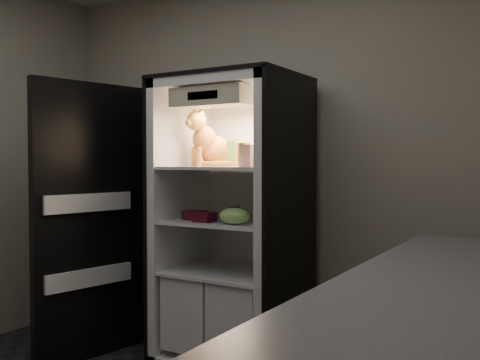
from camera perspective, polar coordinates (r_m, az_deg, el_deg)
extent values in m
plane|color=#B7AD98|center=(3.89, 2.63, 2.39)|extent=(3.60, 0.00, 3.60)
cube|color=white|center=(3.80, 1.68, -4.02)|extent=(0.85, 0.06, 1.85)
cube|color=white|center=(3.75, -6.03, -4.11)|extent=(0.06, 0.70, 1.85)
cube|color=white|center=(3.33, 4.87, -4.87)|extent=(0.06, 0.70, 1.85)
cube|color=white|center=(3.54, -0.91, 10.07)|extent=(0.85, 0.70, 0.06)
cube|color=white|center=(3.73, -0.90, -18.26)|extent=(0.85, 0.70, 0.06)
cube|color=black|center=(3.77, -6.54, -4.07)|extent=(0.02, 0.72, 1.87)
cube|color=black|center=(3.31, 5.53, -4.91)|extent=(0.02, 0.72, 1.87)
cube|color=black|center=(3.54, -0.91, 10.75)|extent=(0.90, 0.72, 0.02)
cube|color=white|center=(3.48, -1.17, 1.29)|extent=(0.73, 0.62, 0.02)
cube|color=white|center=(3.50, -1.17, -4.45)|extent=(0.73, 0.62, 0.02)
cube|color=white|center=(3.70, -3.51, -13.23)|extent=(0.34, 0.58, 0.48)
cube|color=white|center=(3.52, 1.32, -14.03)|extent=(0.34, 0.58, 0.48)
cube|color=white|center=(3.55, -1.16, -9.75)|extent=(0.73, 0.62, 0.02)
cube|color=beige|center=(3.33, -3.14, 8.85)|extent=(0.52, 0.18, 0.12)
cube|color=black|center=(3.26, -4.00, 9.00)|extent=(0.22, 0.01, 0.05)
cube|color=black|center=(3.75, -15.36, -4.17)|extent=(0.24, 0.86, 1.85)
cube|color=white|center=(3.76, -15.84, -9.94)|extent=(0.19, 0.64, 0.12)
cube|color=white|center=(3.69, -15.92, -2.32)|extent=(0.19, 0.64, 0.12)
cube|color=slate|center=(1.90, 19.73, -11.29)|extent=(0.62, 2.42, 0.06)
ellipsoid|color=orange|center=(3.66, -2.52, 3.05)|extent=(0.27, 0.30, 0.21)
ellipsoid|color=orange|center=(3.60, -3.81, 4.35)|extent=(0.21, 0.20, 0.18)
sphere|color=orange|center=(3.57, -4.68, 6.30)|extent=(0.17, 0.17, 0.13)
sphere|color=orange|center=(3.54, -5.43, 6.09)|extent=(0.07, 0.07, 0.06)
cone|color=orange|center=(3.62, -4.91, 7.29)|extent=(0.07, 0.07, 0.06)
cone|color=orange|center=(3.55, -4.18, 7.39)|extent=(0.07, 0.07, 0.06)
cylinder|color=orange|center=(3.59, -4.96, 2.51)|extent=(0.03, 0.03, 0.13)
cylinder|color=orange|center=(3.54, -4.38, 2.52)|extent=(0.03, 0.03, 0.13)
cylinder|color=orange|center=(3.52, -2.64, 1.75)|extent=(0.24, 0.06, 0.03)
cylinder|color=#268B28|center=(3.51, -0.92, 2.76)|extent=(0.07, 0.07, 0.16)
cylinder|color=#268B28|center=(3.52, -0.92, 4.16)|extent=(0.07, 0.07, 0.01)
cylinder|color=white|center=(3.54, 0.75, 2.37)|extent=(0.09, 0.09, 0.11)
cylinder|color=blue|center=(3.54, 0.75, 3.42)|extent=(0.09, 0.09, 0.02)
cylinder|color=maroon|center=(3.36, 0.41, 2.59)|extent=(0.08, 0.08, 0.13)
cylinder|color=gold|center=(3.36, 0.42, 3.86)|extent=(0.08, 0.08, 0.01)
cylinder|color=maroon|center=(3.43, 4.27, 2.88)|extent=(0.11, 0.11, 0.17)
cylinder|color=white|center=(3.43, 4.27, 4.43)|extent=(0.11, 0.11, 0.01)
cube|color=silver|center=(3.19, 0.85, 2.59)|extent=(0.08, 0.08, 0.13)
cylinder|color=black|center=(3.49, 2.05, -3.38)|extent=(0.06, 0.06, 0.11)
cylinder|color=#B2B2B2|center=(3.48, 2.05, -2.43)|extent=(0.06, 0.06, 0.00)
cylinder|color=black|center=(3.40, 3.79, -3.52)|extent=(0.06, 0.06, 0.11)
cylinder|color=#B2B2B2|center=(3.39, 3.79, -2.54)|extent=(0.06, 0.06, 0.00)
cylinder|color=black|center=(3.37, 2.07, -3.61)|extent=(0.06, 0.06, 0.11)
cylinder|color=#B2B2B2|center=(3.36, 2.07, -2.67)|extent=(0.06, 0.06, 0.00)
cylinder|color=#503917|center=(3.54, -0.61, -3.52)|extent=(0.07, 0.07, 0.08)
cylinder|color=#B2B2B2|center=(3.53, -0.61, -2.75)|extent=(0.07, 0.07, 0.01)
ellipsoid|color=#7CB152|center=(3.25, -0.59, -3.87)|extent=(0.20, 0.15, 0.10)
cube|color=#4B0C18|center=(3.52, -4.86, -3.75)|extent=(0.12, 0.12, 0.06)
cube|color=#4B0C18|center=(3.40, -3.80, -3.98)|extent=(0.12, 0.12, 0.06)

